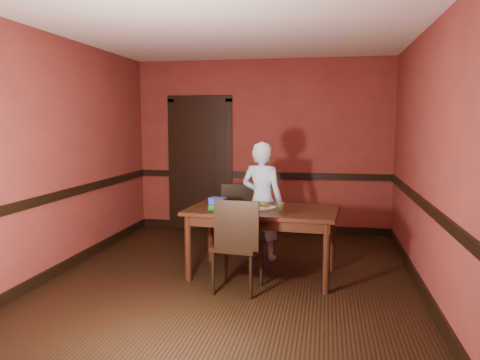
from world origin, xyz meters
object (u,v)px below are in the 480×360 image
(person, at_px, (262,201))
(food_tub, at_px, (217,201))
(sauce_jar, at_px, (281,206))
(chair_far, at_px, (232,219))
(sandwich_plate, at_px, (264,207))
(cheese_saucer, at_px, (232,205))
(dining_table, at_px, (262,242))
(chair_near, at_px, (238,244))

(person, xyz_separation_m, food_tub, (-0.46, -0.51, 0.07))
(sauce_jar, bearing_deg, chair_far, 127.00)
(chair_far, relative_size, sandwich_plate, 3.50)
(chair_far, bearing_deg, cheese_saucer, -87.61)
(chair_far, height_order, food_tub, chair_far)
(person, bearing_deg, dining_table, 113.85)
(sandwich_plate, height_order, sauce_jar, sauce_jar)
(dining_table, height_order, sandwich_plate, sandwich_plate)
(sauce_jar, bearing_deg, chair_near, -131.45)
(chair_near, bearing_deg, dining_table, -102.59)
(dining_table, xyz_separation_m, sauce_jar, (0.21, -0.07, 0.43))
(dining_table, relative_size, sandwich_plate, 6.47)
(sauce_jar, height_order, cheese_saucer, sauce_jar)
(person, height_order, cheese_saucer, person)
(chair_far, bearing_deg, food_tub, -100.98)
(chair_far, bearing_deg, chair_near, -85.71)
(chair_far, relative_size, person, 0.60)
(chair_far, distance_m, sandwich_plate, 1.14)
(sauce_jar, relative_size, food_tub, 0.43)
(person, xyz_separation_m, cheese_saucer, (-0.25, -0.66, 0.05))
(dining_table, xyz_separation_m, person, (-0.10, 0.69, 0.36))
(chair_far, distance_m, sauce_jar, 1.31)
(person, relative_size, cheese_saucer, 8.76)
(dining_table, height_order, sauce_jar, sauce_jar)
(cheese_saucer, bearing_deg, sandwich_plate, -3.87)
(food_tub, bearing_deg, person, 58.92)
(person, bearing_deg, chair_far, -13.23)
(cheese_saucer, bearing_deg, food_tub, 143.47)
(dining_table, bearing_deg, sandwich_plate, 17.57)
(dining_table, height_order, chair_far, chair_far)
(chair_near, height_order, cheese_saucer, chair_near)
(sauce_jar, bearing_deg, person, 112.34)
(chair_far, bearing_deg, sauce_jar, -62.67)
(person, bearing_deg, chair_near, 101.59)
(cheese_saucer, bearing_deg, chair_far, 102.06)
(sauce_jar, height_order, food_tub, sauce_jar)
(chair_far, bearing_deg, person, -38.42)
(food_tub, bearing_deg, dining_table, -7.07)
(sauce_jar, bearing_deg, food_tub, 161.95)
(dining_table, height_order, cheese_saucer, cheese_saucer)
(cheese_saucer, bearing_deg, dining_table, -4.67)
(chair_near, bearing_deg, cheese_saucer, -65.81)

